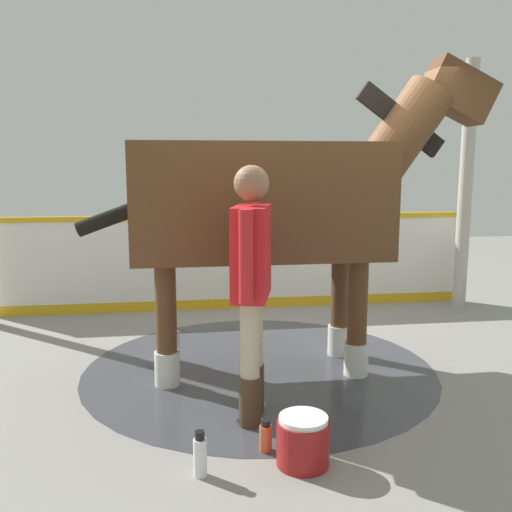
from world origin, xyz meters
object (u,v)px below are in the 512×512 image
at_px(wash_bucket, 303,441).
at_px(bottle_spray, 266,437).
at_px(handler, 252,275).
at_px(bottle_shampoo, 200,456).
at_px(horse, 275,201).

distance_m(wash_bucket, bottle_spray, 0.27).
height_order(handler, wash_bucket, handler).
distance_m(handler, bottle_shampoo, 1.18).
xyz_separation_m(horse, bottle_shampoo, (0.65, 1.62, -1.31)).
height_order(wash_bucket, bottle_shampoo, wash_bucket).
height_order(bottle_shampoo, bottle_spray, bottle_shampoo).
bearing_deg(bottle_shampoo, bottle_spray, -149.93).
xyz_separation_m(wash_bucket, bottle_spray, (0.20, -0.17, -0.05)).
relative_size(handler, wash_bucket, 5.57).
bearing_deg(bottle_spray, handler, -85.49).
distance_m(bottle_shampoo, bottle_spray, 0.46).
bearing_deg(horse, wash_bucket, -93.86).
xyz_separation_m(horse, handler, (0.29, 0.93, -0.43)).
distance_m(handler, bottle_spray, 1.02).
relative_size(wash_bucket, bottle_spray, 1.56).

